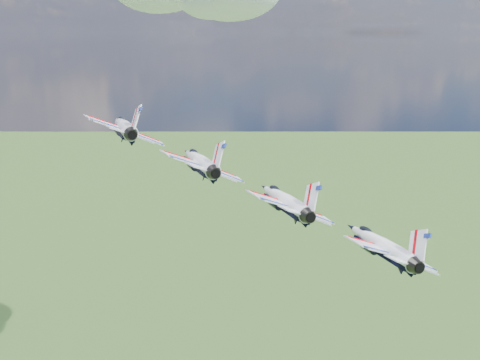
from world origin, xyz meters
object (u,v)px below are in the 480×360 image
object	(u,v)px
jet_2	(284,200)
jet_3	(380,244)
jet_1	(199,161)
jet_0	(123,126)

from	to	relation	value
jet_2	jet_3	bearing A→B (deg)	-46.60
jet_1	jet_3	xyz separation A→B (m)	(17.95, -16.01, -7.35)
jet_2	jet_3	distance (m)	12.57
jet_0	jet_3	world-z (taller)	jet_0
jet_0	jet_1	distance (m)	12.57
jet_0	jet_3	size ratio (longest dim) A/B	1.00
jet_2	jet_1	bearing A→B (deg)	133.40
jet_0	jet_1	xyz separation A→B (m)	(8.97, -8.00, -3.67)
jet_1	jet_0	bearing A→B (deg)	133.40
jet_1	jet_2	bearing A→B (deg)	-46.60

